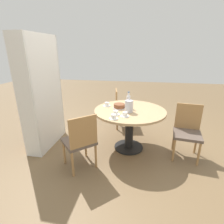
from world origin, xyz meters
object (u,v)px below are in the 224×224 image
object	(u,v)px
chair_c	(122,107)
water_bottle	(128,101)
chair_b	(187,130)
cup_b	(114,117)
cup_c	(107,105)
cup_d	(125,115)
coffee_pot	(129,106)
bookshelf	(43,95)
cake_main	(119,106)
cup_a	(116,113)
chair_a	(80,140)

from	to	relation	value
chair_c	water_bottle	size ratio (longest dim) A/B	3.06
chair_b	cup_b	distance (m)	1.24
cup_c	cup_d	xyz separation A→B (m)	(-0.46, -0.37, 0.00)
coffee_pot	water_bottle	bearing A→B (deg)	7.51
bookshelf	cup_b	xyz separation A→B (m)	(-0.37, -1.31, -0.18)
chair_c	cup_d	distance (m)	1.28
chair_c	cup_b	bearing A→B (deg)	170.75
coffee_pot	cake_main	bearing A→B (deg)	47.45
cake_main	cup_b	size ratio (longest dim) A/B	1.60
chair_b	cup_a	bearing A→B (deg)	-161.92
water_bottle	cup_c	bearing A→B (deg)	85.66
water_bottle	cup_b	bearing A→B (deg)	163.58
bookshelf	cup_c	size ratio (longest dim) A/B	14.12
chair_a	cup_a	xyz separation A→B (m)	(0.41, -0.45, 0.30)
chair_b	bookshelf	bearing A→B (deg)	-171.73
water_bottle	cake_main	xyz separation A→B (m)	(-0.06, 0.15, -0.08)
water_bottle	cup_d	distance (m)	0.44
coffee_pot	water_bottle	distance (m)	0.22
bookshelf	coffee_pot	world-z (taller)	bookshelf
bookshelf	cup_c	world-z (taller)	bookshelf
water_bottle	cake_main	size ratio (longest dim) A/B	1.30
chair_a	water_bottle	distance (m)	1.07
chair_b	water_bottle	size ratio (longest dim) A/B	3.06
cup_a	cup_b	xyz separation A→B (m)	(-0.18, 0.00, 0.00)
chair_c	coffee_pot	distance (m)	1.12
chair_a	water_bottle	world-z (taller)	water_bottle
coffee_pot	water_bottle	xyz separation A→B (m)	(0.22, 0.03, 0.01)
bookshelf	cup_a	xyz separation A→B (m)	(-0.19, -1.31, -0.18)
coffee_pot	cup_b	world-z (taller)	coffee_pot
coffee_pot	cup_a	world-z (taller)	coffee_pot
chair_a	cup_d	world-z (taller)	chair_a
bookshelf	cake_main	world-z (taller)	bookshelf
cup_b	cup_d	xyz separation A→B (m)	(0.13, -0.15, 0.00)
water_bottle	cup_a	world-z (taller)	water_bottle
chair_c	water_bottle	distance (m)	0.92
cake_main	cup_d	xyz separation A→B (m)	(-0.37, -0.13, -0.01)
cup_d	bookshelf	bearing A→B (deg)	80.67
chair_c	chair_a	bearing A→B (deg)	154.88
cup_c	cup_d	world-z (taller)	same
cake_main	chair_a	bearing A→B (deg)	147.78
chair_a	cup_d	size ratio (longest dim) A/B	6.33
cup_d	water_bottle	bearing A→B (deg)	-1.88
bookshelf	cup_d	world-z (taller)	bookshelf
bookshelf	cup_d	distance (m)	1.49
cake_main	cup_b	distance (m)	0.50
coffee_pot	cup_d	size ratio (longest dim) A/B	1.71
bookshelf	chair_b	bearing A→B (deg)	90.34
coffee_pot	bookshelf	bearing A→B (deg)	88.82
cup_c	cup_a	bearing A→B (deg)	-151.05
chair_c	cup_c	size ratio (longest dim) A/B	6.33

